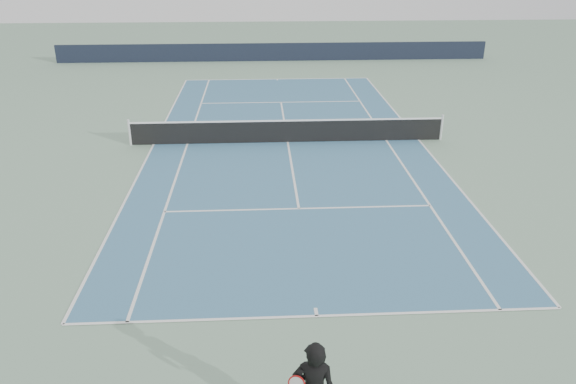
{
  "coord_description": "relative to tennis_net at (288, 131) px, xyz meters",
  "views": [
    {
      "loc": [
        -1.18,
        -21.99,
        7.47
      ],
      "look_at": [
        -0.4,
        -7.57,
        1.1
      ],
      "focal_mm": 35.0,
      "sensor_mm": 36.0,
      "label": 1
    }
  ],
  "objects": [
    {
      "name": "ground",
      "position": [
        0.0,
        0.0,
        -0.5
      ],
      "size": [
        80.0,
        80.0,
        0.0
      ],
      "primitive_type": "plane",
      "color": "gray"
    },
    {
      "name": "court_surface",
      "position": [
        0.0,
        0.0,
        -0.5
      ],
      "size": [
        10.97,
        23.77,
        0.01
      ],
      "primitive_type": "cube",
      "color": "teal",
      "rests_on": "ground"
    },
    {
      "name": "tennis_net",
      "position": [
        0.0,
        0.0,
        0.0
      ],
      "size": [
        12.9,
        0.1,
        1.07
      ],
      "color": "silver",
      "rests_on": "ground"
    },
    {
      "name": "windscreen_far",
      "position": [
        0.0,
        17.88,
        0.1
      ],
      "size": [
        30.0,
        0.25,
        1.2
      ],
      "primitive_type": "cube",
      "color": "black",
      "rests_on": "ground"
    }
  ]
}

